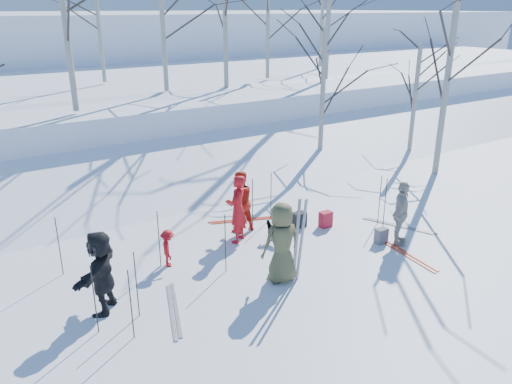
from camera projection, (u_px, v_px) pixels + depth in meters
ground at (292, 266)px, 11.20m from camera, size 120.00×120.00×0.00m
snow_ramp at (167, 176)px, 16.65m from camera, size 70.00×9.49×4.12m
snow_plateau at (83, 104)px, 24.22m from camera, size 70.00×18.00×2.20m
far_hill at (12, 52)px, 40.39m from camera, size 90.00×30.00×6.00m
skier_olive_center at (282, 243)px, 10.31m from camera, size 0.91×0.65×1.75m
skier_red_north at (238, 209)px, 12.09m from camera, size 0.74×0.70×1.71m
skier_redor_behind at (239, 202)px, 12.67m from camera, size 0.80×0.63×1.61m
skier_red_seated at (168, 248)px, 11.06m from camera, size 0.48×0.63×0.86m
skier_cream_east at (401, 214)px, 11.97m from camera, size 0.97×0.89×1.60m
skier_grey_west at (101, 272)px, 9.29m from camera, size 1.33×1.49×1.64m
dog at (276, 232)px, 12.27m from camera, size 0.53×0.66×0.51m
upright_ski_left at (296, 241)px, 10.23m from camera, size 0.08×0.16×1.90m
upright_ski_right at (301, 241)px, 10.24m from camera, size 0.10×0.23×1.89m
ski_pair_a at (407, 254)px, 11.70m from camera, size 0.60×1.94×0.02m
ski_pair_c at (244, 220)px, 13.58m from camera, size 1.41×2.03×0.02m
ski_pair_d at (399, 226)px, 13.21m from camera, size 1.62×2.05×0.02m
ski_pair_e at (174, 310)px, 9.55m from camera, size 1.39×2.03×0.02m
ski_pole_a at (380, 200)px, 13.18m from camera, size 0.02×0.02×1.34m
ski_pole_b at (253, 203)px, 12.95m from camera, size 0.02×0.02×1.34m
ski_pole_c at (271, 196)px, 13.42m from camera, size 0.02×0.02×1.34m
ski_pole_d at (159, 239)px, 10.93m from camera, size 0.02×0.02×1.34m
ski_pole_e at (385, 203)px, 12.97m from camera, size 0.02×0.02×1.34m
ski_pole_f at (95, 300)px, 8.68m from camera, size 0.02×0.02×1.34m
ski_pole_g at (137, 285)px, 9.15m from camera, size 0.02×0.02×1.34m
ski_pole_h at (131, 305)px, 8.54m from camera, size 0.02×0.02×1.34m
ski_pole_i at (225, 243)px, 10.76m from camera, size 0.02×0.02×1.34m
ski_pole_j at (59, 246)px, 10.62m from camera, size 0.02×0.02×1.34m
backpack_red at (326, 219)px, 13.12m from camera, size 0.32×0.22×0.42m
backpack_grey at (381, 236)px, 12.22m from camera, size 0.30×0.20×0.38m
backpack_dark at (299, 220)px, 13.12m from camera, size 0.34×0.24×0.40m
birch_plateau_a at (322, 17)px, 28.01m from camera, size 4.40×4.40×5.43m
birch_plateau_b at (162, 17)px, 19.53m from camera, size 4.65×4.65×5.78m
birch_plateau_d at (268, 23)px, 23.34m from camera, size 4.18×4.18×5.11m
birch_plateau_g at (99, 26)px, 22.18m from camera, size 4.01×4.01×4.88m
birch_plateau_i at (225, 10)px, 20.62m from camera, size 4.99×4.99×6.27m
birch_plateau_j at (64, 13)px, 15.56m from camera, size 4.91×4.91×6.15m
birch_edge_b at (448, 76)px, 16.27m from camera, size 5.28×5.28×6.69m
birch_edge_c at (415, 101)px, 18.90m from camera, size 3.53×3.53×4.19m
birch_edge_e at (322, 98)px, 17.79m from camera, size 3.98×3.98×4.82m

